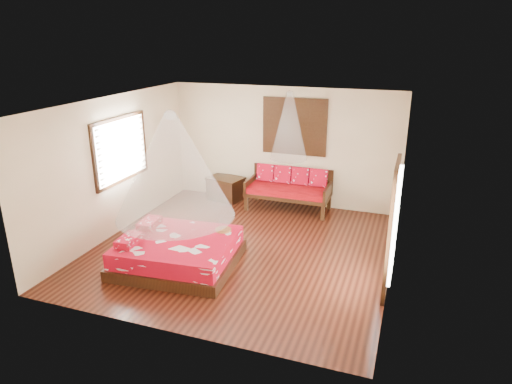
# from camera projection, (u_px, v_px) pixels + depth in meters

# --- Properties ---
(room) EXTENTS (5.54, 5.54, 2.84)m
(room) POSITION_uv_depth(u_px,v_px,m) (242.00, 180.00, 8.35)
(room) COLOR black
(room) RESTS_ON ground
(bed) EXTENTS (2.17, 2.00, 0.63)m
(bed) POSITION_uv_depth(u_px,v_px,m) (178.00, 252.00, 8.15)
(bed) COLOR black
(bed) RESTS_ON floor
(daybed) EXTENTS (1.94, 0.86, 0.98)m
(daybed) POSITION_uv_depth(u_px,v_px,m) (289.00, 187.00, 10.69)
(daybed) COLOR black
(daybed) RESTS_ON floor
(storage_chest) EXTENTS (0.95, 0.79, 0.57)m
(storage_chest) POSITION_uv_depth(u_px,v_px,m) (226.00, 188.00, 11.34)
(storage_chest) COLOR black
(storage_chest) RESTS_ON floor
(shutter_panel) EXTENTS (1.52, 0.06, 1.32)m
(shutter_panel) POSITION_uv_depth(u_px,v_px,m) (294.00, 127.00, 10.52)
(shutter_panel) COLOR black
(shutter_panel) RESTS_ON wall_back
(window_left) EXTENTS (0.10, 1.74, 1.34)m
(window_left) POSITION_uv_depth(u_px,v_px,m) (121.00, 150.00, 9.29)
(window_left) COLOR black
(window_left) RESTS_ON wall_left
(glazed_door) EXTENTS (0.08, 1.02, 2.16)m
(glazed_door) POSITION_uv_depth(u_px,v_px,m) (391.00, 229.00, 7.07)
(glazed_door) COLOR black
(glazed_door) RESTS_ON floor
(wine_tray) EXTENTS (0.30, 0.30, 0.24)m
(wine_tray) POSITION_uv_depth(u_px,v_px,m) (223.00, 227.00, 8.39)
(wine_tray) COLOR brown
(wine_tray) RESTS_ON bed
(mosquito_net_main) EXTENTS (2.04, 2.04, 1.80)m
(mosquito_net_main) POSITION_uv_depth(u_px,v_px,m) (173.00, 166.00, 7.61)
(mosquito_net_main) COLOR white
(mosquito_net_main) RESTS_ON ceiling
(mosquito_net_daybed) EXTENTS (0.83, 0.83, 1.50)m
(mosquito_net_daybed) POSITION_uv_depth(u_px,v_px,m) (289.00, 126.00, 10.07)
(mosquito_net_daybed) COLOR white
(mosquito_net_daybed) RESTS_ON ceiling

